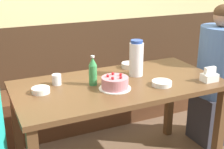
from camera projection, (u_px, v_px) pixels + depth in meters
bench_seat at (81, 105)px, 3.08m from camera, size 2.61×0.38×0.42m
dining_table at (119, 95)px, 2.22m from camera, size 1.46×0.74×0.74m
birthday_cake at (115, 83)px, 2.07m from camera, size 0.22×0.22×0.10m
water_pitcher at (136, 58)px, 2.30m from camera, size 0.10×0.10×0.27m
soju_bottle at (93, 71)px, 2.12m from camera, size 0.06×0.06×0.21m
napkin_holder at (209, 76)px, 2.21m from camera, size 0.11×0.08×0.11m
bowl_soup_white at (41, 90)px, 2.01m from camera, size 0.12×0.12×0.03m
bowl_rice_small at (162, 83)px, 2.14m from camera, size 0.14×0.14×0.03m
bowl_side_dish at (130, 65)px, 2.51m from camera, size 0.13×0.13×0.04m
glass_water_tall at (57, 80)px, 2.15m from camera, size 0.06×0.06×0.07m
person_teal_shirt at (218, 77)px, 2.69m from camera, size 0.37×0.37×1.23m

